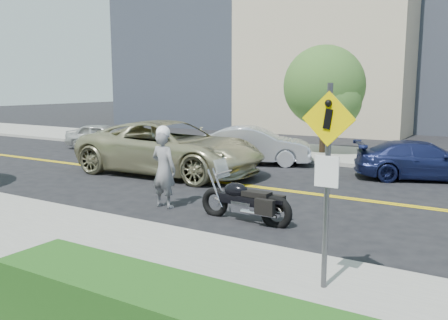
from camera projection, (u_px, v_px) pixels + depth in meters
name	position (u px, v px, depth m)	size (l,w,h in m)	color
ground_plane	(263.00, 188.00, 14.54)	(120.00, 120.00, 0.00)	black
sidewalk_near	(67.00, 262.00, 8.22)	(60.00, 5.00, 0.15)	#9E9B91
sidewalk_far	(340.00, 155.00, 20.84)	(60.00, 5.00, 0.15)	#9E9B91
pedestrian_sign	(327.00, 167.00, 6.75)	(0.78, 0.08, 3.00)	#4C4C51
motorcyclist	(164.00, 167.00, 12.06)	(0.74, 0.50, 2.12)	silver
motorcycle	(245.00, 191.00, 10.87)	(2.30, 0.70, 1.40)	black
suv	(170.00, 148.00, 16.68)	(3.12, 6.76, 1.88)	tan
parked_car_white	(103.00, 136.00, 23.27)	(1.48, 3.67, 1.25)	beige
parked_car_silver	(254.00, 145.00, 18.86)	(1.57, 4.50, 1.48)	silver
parked_car_blue	(423.00, 160.00, 15.75)	(1.79, 4.40, 1.28)	#19214D
tree_far_a	(324.00, 86.00, 20.70)	(3.55, 3.55, 4.85)	#382619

